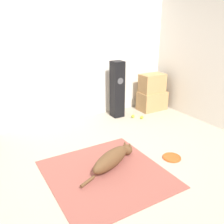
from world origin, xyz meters
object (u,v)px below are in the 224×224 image
cardboard_box_lower (152,101)px  frisbee (172,157)px  tennis_ball_by_boxes (142,117)px  cardboard_box_upper (152,83)px  tennis_ball_near_speaker (133,116)px  floor_speaker (117,90)px  dog (113,158)px

cardboard_box_lower → frisbee: bearing=-121.0°
frisbee → tennis_ball_by_boxes: size_ratio=3.95×
cardboard_box_lower → cardboard_box_upper: bearing=146.7°
tennis_ball_by_boxes → tennis_ball_near_speaker: (-0.12, 0.13, 0.00)m
cardboard_box_lower → cardboard_box_upper: size_ratio=1.14×
tennis_ball_by_boxes → floor_speaker: bearing=131.6°
frisbee → cardboard_box_lower: 2.04m
cardboard_box_upper → tennis_ball_near_speaker: (-0.62, -0.20, -0.55)m
dog → tennis_ball_near_speaker: dog is taller
frisbee → tennis_ball_near_speaker: size_ratio=3.95×
dog → frisbee: bearing=-16.7°
cardboard_box_lower → cardboard_box_upper: cardboard_box_upper is taller
tennis_ball_by_boxes → tennis_ball_near_speaker: same height
floor_speaker → tennis_ball_near_speaker: size_ratio=16.84×
frisbee → floor_speaker: size_ratio=0.23×
tennis_ball_near_speaker → cardboard_box_upper: bearing=18.3°
cardboard_box_lower → floor_speaker: size_ratio=0.54×
dog → floor_speaker: (1.02, 1.54, 0.43)m
frisbee → cardboard_box_upper: cardboard_box_upper is taller
tennis_ball_near_speaker → floor_speaker: bearing=131.4°
tennis_ball_by_boxes → tennis_ball_near_speaker: 0.18m
frisbee → tennis_ball_near_speaker: tennis_ball_near_speaker is taller
floor_speaker → tennis_ball_near_speaker: (0.22, -0.25, -0.52)m
cardboard_box_lower → tennis_ball_by_boxes: cardboard_box_lower is taller
dog → frisbee: size_ratio=3.80×
cardboard_box_upper → tennis_ball_near_speaker: cardboard_box_upper is taller
cardboard_box_upper → cardboard_box_lower: bearing=-33.3°
cardboard_box_lower → tennis_ball_near_speaker: cardboard_box_lower is taller
dog → tennis_ball_by_boxes: (1.36, 1.16, -0.09)m
cardboard_box_upper → floor_speaker: (-0.84, 0.05, -0.03)m
frisbee → tennis_ball_by_boxes: 1.51m
dog → cardboard_box_upper: size_ratio=1.91×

